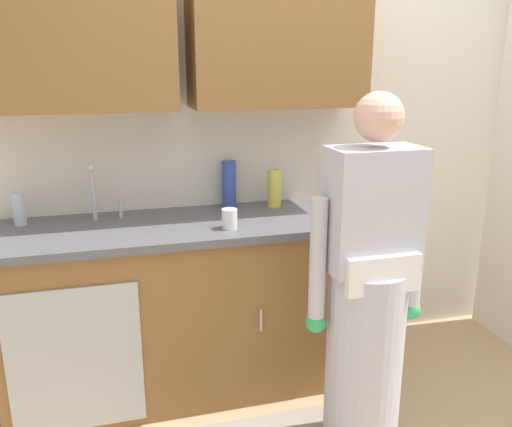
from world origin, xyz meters
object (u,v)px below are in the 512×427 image
Objects in this scene: sink at (104,230)px; cup_by_sink at (230,219)px; bottle_soap at (274,188)px; bottle_water_short at (19,209)px; bottle_water_tall at (339,179)px; bottle_cleaner_spray at (229,184)px; person_at_sink at (367,309)px.

sink is 0.63m from cup_by_sink.
sink is 2.37× the size of bottle_soap.
bottle_soap is 1.27× the size of bottle_water_short.
bottle_soap is (0.94, 0.16, 0.12)m from sink.
bottle_water_short is at bearing -179.56° from bottle_soap.
sink reaches higher than bottle_water_tall.
bottle_water_short is at bearing 161.69° from cup_by_sink.
bottle_soap is 2.14× the size of cup_by_sink.
sink is 0.96m from bottle_soap.
bottle_cleaner_spray is at bearing 77.63° from cup_by_sink.
person_at_sink is 6.20× the size of bottle_cleaner_spray.
bottle_water_tall is at bearing 26.22° from cup_by_sink.
bottle_soap reaches higher than cup_by_sink.
person_at_sink reaches higher than bottle_cleaner_spray.
sink is 1.36m from bottle_water_tall.
bottle_soap is at bearing 45.54° from cup_by_sink.
bottle_cleaner_spray is at bearing 18.18° from sink.
bottle_soap is 0.41m from bottle_water_tall.
bottle_water_short is at bearing 158.81° from sink.
bottle_water_tall is (0.40, 0.02, 0.03)m from bottle_soap.
bottle_soap is 1.33m from bottle_water_short.
bottle_water_tall is (1.34, 0.19, 0.15)m from sink.
bottle_cleaner_spray is 1.00× the size of bottle_water_tall.
sink is 1.91× the size of bottle_water_tall.
cup_by_sink is (1.00, -0.33, -0.03)m from bottle_water_short.
person_at_sink reaches higher than cup_by_sink.
bottle_soap is 0.81× the size of bottle_cleaner_spray.
bottle_water_tall is 0.83m from cup_by_sink.
bottle_soap is 0.81× the size of bottle_water_tall.
person_at_sink reaches higher than bottle_water_tall.
sink is at bearing -161.82° from bottle_cleaner_spray.
bottle_cleaner_spray is (1.09, 0.07, 0.05)m from bottle_water_short.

